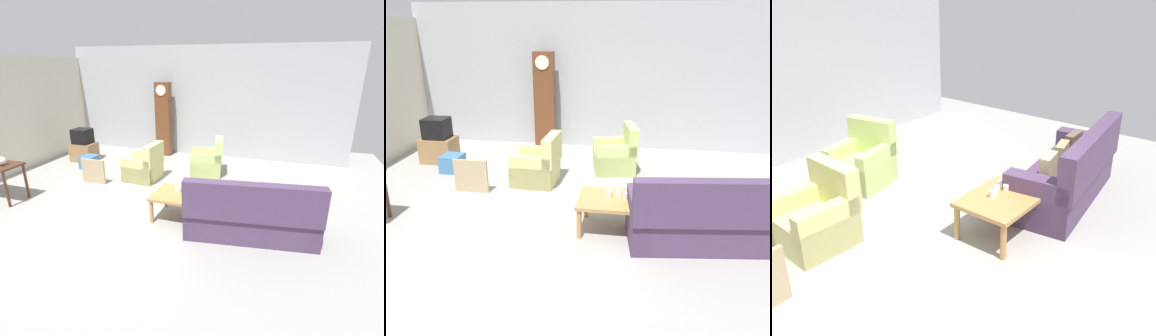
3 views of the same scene
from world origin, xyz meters
TOP-DOWN VIEW (x-y plane):
  - ground_plane at (0.00, 0.00)m, footprint 10.40×10.40m
  - garage_door_wall at (0.00, 3.60)m, footprint 8.40×0.16m
  - couch_floral at (2.06, -0.66)m, footprint 2.20×1.15m
  - armchair_olive_near at (-0.71, 1.08)m, footprint 0.82×0.79m
  - armchair_olive_far at (0.66, 1.95)m, footprint 0.93×0.91m
  - coffee_table_wood at (0.76, -0.44)m, footprint 0.96×0.76m
  - grandfather_clock at (-1.07, 3.19)m, footprint 0.44×0.30m
  - tv_stand_cabinet at (-3.06, 1.90)m, footprint 0.68×0.52m
  - tv_crt at (-3.06, 1.90)m, footprint 0.48×0.44m
  - framed_picture_leaning at (-1.75, 0.50)m, footprint 0.60×0.05m
  - storage_box_blue at (-2.53, 1.39)m, footprint 0.39×0.42m
  - cup_white_porcelain at (0.84, -0.31)m, footprint 0.08×0.08m
  - cup_blue_rimmed at (0.71, -0.35)m, footprint 0.09×0.09m
  - cup_cream_tall at (0.94, -0.38)m, footprint 0.07×0.07m
  - bowl_white_stacked at (1.04, -0.30)m, footprint 0.15×0.15m

SIDE VIEW (x-z plane):
  - ground_plane at x=0.00m, z-range 0.00..0.00m
  - storage_box_blue at x=-2.53m, z-range 0.00..0.34m
  - tv_stand_cabinet at x=-3.06m, z-range 0.00..0.52m
  - framed_picture_leaning at x=-1.75m, z-range 0.00..0.59m
  - armchair_olive_near at x=-0.71m, z-range -0.15..0.77m
  - armchair_olive_far at x=0.66m, z-range -0.15..0.77m
  - couch_floral at x=2.06m, z-range -0.16..0.88m
  - coffee_table_wood at x=0.76m, z-range 0.17..0.65m
  - bowl_white_stacked at x=1.04m, z-range 0.48..0.55m
  - cup_cream_tall at x=0.94m, z-range 0.48..0.56m
  - cup_white_porcelain at x=0.84m, z-range 0.48..0.56m
  - cup_blue_rimmed at x=0.71m, z-range 0.48..0.57m
  - tv_crt at x=-3.06m, z-range 0.52..0.94m
  - grandfather_clock at x=-1.07m, z-range 0.01..2.19m
  - garage_door_wall at x=0.00m, z-range 0.00..3.20m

